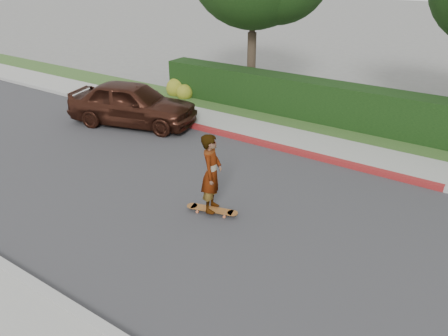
{
  "coord_description": "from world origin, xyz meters",
  "views": [
    {
      "loc": [
        1.86,
        -7.28,
        5.48
      ],
      "look_at": [
        -3.32,
        0.33,
        1.0
      ],
      "focal_mm": 35.0,
      "sensor_mm": 36.0,
      "label": 1
    }
  ],
  "objects": [
    {
      "name": "sidewalk_far",
      "position": [
        0.0,
        5.0,
        0.06
      ],
      "size": [
        60.0,
        1.6,
        0.12
      ],
      "primitive_type": "cube",
      "color": "gray",
      "rests_on": "ground"
    },
    {
      "name": "road",
      "position": [
        0.0,
        0.0,
        0.01
      ],
      "size": [
        60.0,
        8.0,
        0.01
      ],
      "primitive_type": "cube",
      "color": "#2D2D30",
      "rests_on": "ground"
    },
    {
      "name": "ground",
      "position": [
        0.0,
        0.0,
        0.0
      ],
      "size": [
        120.0,
        120.0,
        0.0
      ],
      "primitive_type": "plane",
      "color": "slate",
      "rests_on": "ground"
    },
    {
      "name": "flowering_shrub",
      "position": [
        -10.01,
        6.74,
        0.33
      ],
      "size": [
        1.4,
        1.0,
        0.9
      ],
      "color": "#2D4C19",
      "rests_on": "ground"
    },
    {
      "name": "hedge",
      "position": [
        -3.0,
        7.2,
        0.75
      ],
      "size": [
        15.0,
        1.0,
        1.5
      ],
      "primitive_type": "cube",
      "color": "black",
      "rests_on": "ground"
    },
    {
      "name": "skateboard",
      "position": [
        -3.32,
        -0.17,
        0.11
      ],
      "size": [
        1.28,
        0.58,
        0.12
      ],
      "rotation": [
        0.0,
        0.0,
        0.27
      ],
      "color": "#D06539",
      "rests_on": "ground"
    },
    {
      "name": "curb_far",
      "position": [
        0.0,
        4.1,
        0.07
      ],
      "size": [
        60.0,
        0.2,
        0.15
      ],
      "primitive_type": "cube",
      "color": "#9E9E99",
      "rests_on": "ground"
    },
    {
      "name": "planting_strip",
      "position": [
        0.0,
        6.6,
        0.05
      ],
      "size": [
        60.0,
        1.6,
        0.1
      ],
      "primitive_type": "cube",
      "color": "#2D4C1E",
      "rests_on": "ground"
    },
    {
      "name": "car_maroon",
      "position": [
        -9.21,
        3.21,
        0.78
      ],
      "size": [
        4.92,
        3.06,
        1.56
      ],
      "primitive_type": "imported",
      "rotation": [
        0.0,
        0.0,
        1.85
      ],
      "color": "#3A1C12",
      "rests_on": "ground"
    },
    {
      "name": "skateboarder",
      "position": [
        -3.32,
        -0.17,
        1.07
      ],
      "size": [
        0.66,
        0.8,
        1.88
      ],
      "primitive_type": "imported",
      "rotation": [
        0.0,
        0.0,
        1.93
      ],
      "color": "white",
      "rests_on": "skateboard"
    },
    {
      "name": "curb_red_section",
      "position": [
        -5.0,
        4.1,
        0.08
      ],
      "size": [
        12.0,
        0.21,
        0.15
      ],
      "primitive_type": "cube",
      "color": "maroon",
      "rests_on": "ground"
    }
  ]
}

